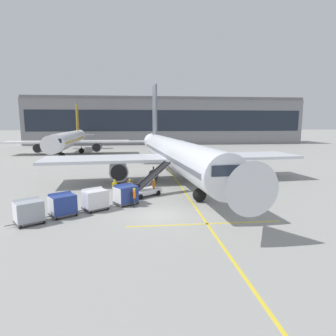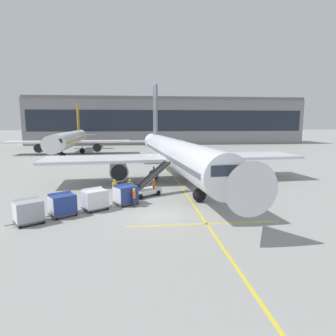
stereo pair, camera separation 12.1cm
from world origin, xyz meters
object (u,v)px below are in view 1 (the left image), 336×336
Objects in this scene: baggage_cart_third at (62,204)px; ground_crew_marshaller at (134,196)px; baggage_cart_lead at (126,194)px; ground_crew_by_carts at (130,186)px; ground_crew_wingwalker at (154,186)px; baggage_cart_second at (95,199)px; distant_airplane at (69,140)px; belt_loader at (146,187)px; safety_cone_engine_keepout at (118,181)px; safety_cone_wingtip at (127,181)px; parked_airplane at (175,154)px; baggage_cart_fourth at (29,211)px.

ground_crew_marshaller is at bearing 19.41° from baggage_cart_third.
baggage_cart_lead reaches higher than ground_crew_by_carts.
baggage_cart_third is at bearing -141.41° from ground_crew_wingwalker.
baggage_cart_second is (-2.62, -1.46, 0.00)m from baggage_cart_lead.
baggage_cart_lead is at bearing -71.69° from distant_airplane.
belt_loader is at bearing -11.15° from ground_crew_by_carts.
safety_cone_engine_keepout is 1.33m from safety_cone_wingtip.
baggage_cart_third reaches higher than ground_crew_wingwalker.
belt_loader is 2.75× the size of ground_crew_marshaller.
distant_airplane is (-15.84, 43.41, 2.51)m from ground_crew_by_carts.
safety_cone_wingtip is (-0.11, 8.99, -0.63)m from baggage_cart_lead.
baggage_cart_second is at bearing 30.93° from baggage_cart_third.
ground_crew_marshaller is 9.90m from safety_cone_wingtip.
baggage_cart_third is at bearing -78.12° from distant_airplane.
belt_loader is at bearing -156.90° from ground_crew_wingwalker.
distant_airplane reaches higher than ground_crew_wingwalker.
baggage_cart_second is at bearing -136.04° from belt_loader.
baggage_cart_fourth is (-13.27, -15.64, -2.54)m from parked_airplane.
baggage_cart_lead is 1.18m from ground_crew_marshaller.
baggage_cart_third is 1.55× the size of ground_crew_wingwalker.
parked_airplane is 16.11× the size of baggage_cart_second.
baggage_cart_fourth is (-9.17, -7.58, 0.08)m from belt_loader.
baggage_cart_third is 6.21m from ground_crew_marshaller.
distant_airplane reaches higher than baggage_cart_lead.
safety_cone_wingtip is 0.02× the size of distant_airplane.
parked_airplane is 13.32m from ground_crew_marshaller.
ground_crew_wingwalker is at bearing 38.48° from baggage_cart_fourth.
baggage_cart_third is 1.55× the size of ground_crew_marshaller.
baggage_cart_third is 12.89m from safety_cone_wingtip.
parked_airplane is 41.75m from distant_airplane.
baggage_cart_fourth is at bearing -117.35° from safety_cone_wingtip.
baggage_cart_second is at bearing -124.94° from parked_airplane.
baggage_cart_third is at bearing -149.07° from baggage_cart_second.
distant_airplane is at bearing 101.88° from baggage_cart_third.
belt_loader is 1.77× the size of baggage_cart_second.
ground_crew_by_carts is 6.36m from safety_cone_engine_keepout.
belt_loader reaches higher than baggage_cart_third.
baggage_cart_second is at bearing -103.48° from safety_cone_wingtip.
safety_cone_engine_keepout is 0.02× the size of distant_airplane.
ground_crew_wingwalker is (2.86, 3.39, -0.00)m from baggage_cart_lead.
ground_crew_marshaller is (5.86, 2.06, -0.00)m from baggage_cart_third.
safety_cone_wingtip is 40.93m from distant_airplane.
baggage_cart_lead and baggage_cart_third have the same top height.
safety_cone_engine_keepout is (-2.18, 10.31, -0.69)m from ground_crew_marshaller.
baggage_cart_second and baggage_cart_third have the same top height.
baggage_cart_lead is 1.55× the size of ground_crew_marshaller.
baggage_cart_lead is 1.00× the size of baggage_cart_second.
ground_crew_by_carts is at bearing -69.95° from distant_airplane.
ground_crew_by_carts is at bearing -74.33° from safety_cone_engine_keepout.
ground_crew_marshaller is at bearing -71.09° from distant_airplane.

